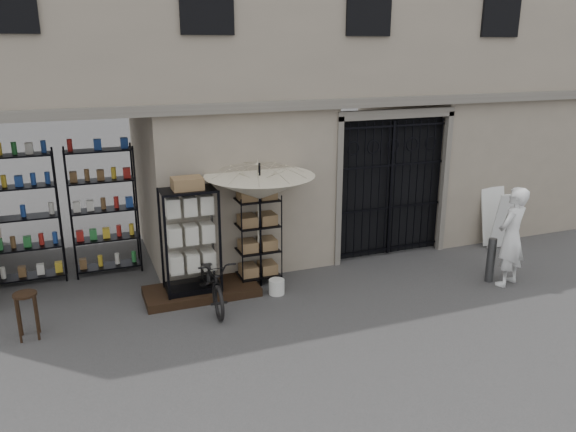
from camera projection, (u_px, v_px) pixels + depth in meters
name	position (u px, v px, depth m)	size (l,w,h in m)	color
ground	(362.00, 310.00, 9.49)	(80.00, 80.00, 0.00)	black
main_building	(279.00, 35.00, 11.76)	(14.00, 4.00, 9.00)	gray
shop_recess	(67.00, 208.00, 10.00)	(3.00, 1.70, 3.00)	black
shop_shelving	(65.00, 215.00, 10.50)	(2.70, 0.50, 2.50)	black
iron_gate	(387.00, 185.00, 11.69)	(2.50, 0.21, 3.00)	black
step_platform	(202.00, 291.00, 10.03)	(2.00, 0.90, 0.15)	black
display_cabinet	(191.00, 246.00, 9.68)	(1.06, 0.86, 1.98)	black
wire_rack	(258.00, 240.00, 10.37)	(0.89, 0.76, 1.72)	black
market_umbrella	(260.00, 181.00, 9.86)	(2.24, 2.26, 2.79)	black
white_bucket	(277.00, 287.00, 10.06)	(0.28, 0.28, 0.27)	silver
bicycle	(213.00, 305.00, 9.66)	(0.61, 0.92, 1.76)	black
wooden_stool	(28.00, 315.00, 8.47)	(0.46, 0.46, 0.74)	black
steel_bollard	(491.00, 260.00, 10.53)	(0.16, 0.16, 0.85)	#4A4B4C
shopkeeper	(506.00, 284.00, 10.52)	(0.68, 1.87, 0.45)	silver
easel_sign	(500.00, 218.00, 12.28)	(0.62, 0.71, 1.27)	silver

